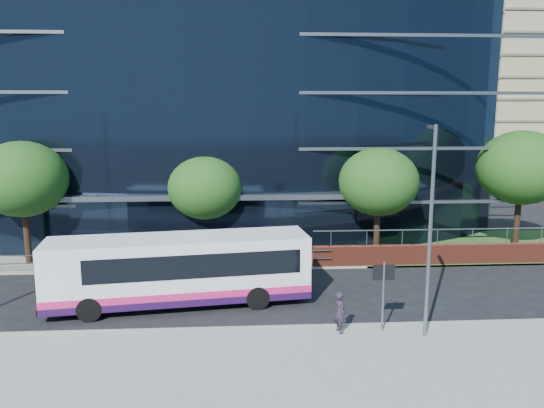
{
  "coord_description": "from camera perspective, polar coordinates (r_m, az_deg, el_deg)",
  "views": [
    {
      "loc": [
        -1.0,
        -20.84,
        8.7
      ],
      "look_at": [
        0.78,
        8.0,
        3.49
      ],
      "focal_mm": 35.0,
      "sensor_mm": 36.0,
      "label": 1
    }
  ],
  "objects": [
    {
      "name": "kerb",
      "position": [
        21.65,
        -0.61,
        -13.25
      ],
      "size": [
        80.0,
        0.25,
        0.16
      ],
      "primitive_type": "cube",
      "color": "gray",
      "rests_on": "ground"
    },
    {
      "name": "tree_far_d",
      "position": [
        35.39,
        25.25,
        3.54
      ],
      "size": [
        5.28,
        5.28,
        7.44
      ],
      "color": "black",
      "rests_on": "ground"
    },
    {
      "name": "guard_railings",
      "position": [
        29.77,
        -17.08,
        -5.6
      ],
      "size": [
        24.0,
        0.05,
        1.1
      ],
      "color": "slate",
      "rests_on": "ground"
    },
    {
      "name": "tree_far_c",
      "position": [
        31.17,
        11.38,
        2.34
      ],
      "size": [
        4.62,
        4.62,
        6.51
      ],
      "color": "black",
      "rests_on": "ground"
    },
    {
      "name": "street_sign",
      "position": [
        21.07,
        11.91,
        -8.13
      ],
      "size": [
        0.85,
        0.09,
        2.8
      ],
      "color": "slate",
      "rests_on": "pavement_near"
    },
    {
      "name": "tree_dist_e",
      "position": [
        65.91,
        18.88,
        6.05
      ],
      "size": [
        4.62,
        4.62,
        6.51
      ],
      "color": "black",
      "rests_on": "ground"
    },
    {
      "name": "far_forecourt",
      "position": [
        33.37,
        -12.07,
        -5.04
      ],
      "size": [
        50.0,
        8.0,
        0.1
      ],
      "primitive_type": "cube",
      "color": "gray",
      "rests_on": "ground"
    },
    {
      "name": "apartment_block",
      "position": [
        84.78,
        19.78,
        11.26
      ],
      "size": [
        60.0,
        42.0,
        30.0
      ],
      "color": "#2D511E",
      "rests_on": "ground"
    },
    {
      "name": "city_bus",
      "position": [
        24.09,
        -9.69,
        -6.94
      ],
      "size": [
        11.78,
        4.15,
        3.12
      ],
      "rotation": [
        0.0,
        0.0,
        0.13
      ],
      "color": "white",
      "rests_on": "ground"
    },
    {
      "name": "pedestrian",
      "position": [
        21.02,
        7.33,
        -11.45
      ],
      "size": [
        0.54,
        0.68,
        1.64
      ],
      "primitive_type": "imported",
      "rotation": [
        0.0,
        0.0,
        1.86
      ],
      "color": "#271F2E",
      "rests_on": "pavement_near"
    },
    {
      "name": "tree_far_a",
      "position": [
        32.39,
        -25.27,
        2.43
      ],
      "size": [
        4.95,
        4.95,
        6.98
      ],
      "color": "black",
      "rests_on": "ground"
    },
    {
      "name": "glass_office",
      "position": [
        41.8,
        -7.75,
        9.16
      ],
      "size": [
        44.0,
        23.1,
        16.0
      ],
      "color": "black",
      "rests_on": "ground"
    },
    {
      "name": "yellow_line_outer",
      "position": [
        21.87,
        -0.64,
        -13.21
      ],
      "size": [
        80.0,
        0.08,
        0.01
      ],
      "primitive_type": "cube",
      "color": "gold",
      "rests_on": "ground"
    },
    {
      "name": "pavement_near",
      "position": [
        18.06,
        0.07,
        -18.31
      ],
      "size": [
        80.0,
        8.0,
        0.15
      ],
      "primitive_type": "cube",
      "color": "gray",
      "rests_on": "ground"
    },
    {
      "name": "tree_far_b",
      "position": [
        30.73,
        -7.23,
        1.73
      ],
      "size": [
        4.29,
        4.29,
        6.05
      ],
      "color": "black",
      "rests_on": "ground"
    },
    {
      "name": "ground",
      "position": [
        22.6,
        -0.74,
        -12.42
      ],
      "size": [
        200.0,
        200.0,
        0.0
      ],
      "primitive_type": "plane",
      "color": "black",
      "rests_on": "ground"
    },
    {
      "name": "yellow_line_inner",
      "position": [
        22.0,
        -0.66,
        -13.06
      ],
      "size": [
        80.0,
        0.08,
        0.01
      ],
      "primitive_type": "cube",
      "color": "gold",
      "rests_on": "ground"
    },
    {
      "name": "streetlight_east",
      "position": [
        20.38,
        16.65,
        -2.28
      ],
      "size": [
        0.15,
        0.77,
        8.0
      ],
      "color": "slate",
      "rests_on": "pavement_near"
    }
  ]
}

